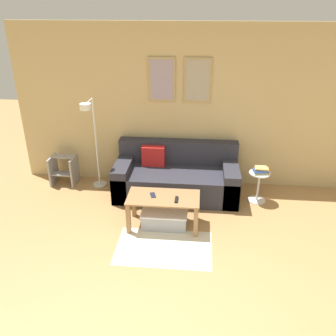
{
  "coord_description": "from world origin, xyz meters",
  "views": [
    {
      "loc": [
        0.16,
        -2.35,
        2.83
      ],
      "look_at": [
        -0.23,
        1.78,
        0.85
      ],
      "focal_mm": 38.0,
      "sensor_mm": 36.0,
      "label": 1
    }
  ],
  "objects_px": {
    "book_stack": "(261,170)",
    "cell_phone": "(153,195)",
    "couch": "(176,177)",
    "remote_control": "(176,200)",
    "side_table": "(258,184)",
    "coffee_table": "(163,203)",
    "storage_bin": "(165,218)",
    "floor_lamp": "(92,135)",
    "step_stool": "(64,169)"
  },
  "relations": [
    {
      "from": "coffee_table",
      "to": "floor_lamp",
      "type": "bearing_deg",
      "value": 142.73
    },
    {
      "from": "floor_lamp",
      "to": "side_table",
      "type": "distance_m",
      "value": 2.64
    },
    {
      "from": "book_stack",
      "to": "cell_phone",
      "type": "relative_size",
      "value": 1.69
    },
    {
      "from": "couch",
      "to": "floor_lamp",
      "type": "relative_size",
      "value": 1.28
    },
    {
      "from": "coffee_table",
      "to": "cell_phone",
      "type": "height_order",
      "value": "cell_phone"
    },
    {
      "from": "storage_bin",
      "to": "floor_lamp",
      "type": "xyz_separation_m",
      "value": [
        -1.2,
        0.89,
        0.84
      ]
    },
    {
      "from": "storage_bin",
      "to": "remote_control",
      "type": "distance_m",
      "value": 0.4
    },
    {
      "from": "cell_phone",
      "to": "coffee_table",
      "type": "bearing_deg",
      "value": -26.56
    },
    {
      "from": "book_stack",
      "to": "remote_control",
      "type": "xyz_separation_m",
      "value": [
        -1.2,
        -0.86,
        -0.06
      ]
    },
    {
      "from": "coffee_table",
      "to": "cell_phone",
      "type": "xyz_separation_m",
      "value": [
        -0.14,
        0.02,
        0.1
      ]
    },
    {
      "from": "storage_bin",
      "to": "step_stool",
      "type": "height_order",
      "value": "step_stool"
    },
    {
      "from": "storage_bin",
      "to": "cell_phone",
      "type": "height_order",
      "value": "cell_phone"
    },
    {
      "from": "step_stool",
      "to": "book_stack",
      "type": "bearing_deg",
      "value": -5.56
    },
    {
      "from": "floor_lamp",
      "to": "remote_control",
      "type": "xyz_separation_m",
      "value": [
        1.37,
        -0.98,
        -0.49
      ]
    },
    {
      "from": "remote_control",
      "to": "cell_phone",
      "type": "bearing_deg",
      "value": 163.25
    },
    {
      "from": "storage_bin",
      "to": "book_stack",
      "type": "bearing_deg",
      "value": 29.59
    },
    {
      "from": "storage_bin",
      "to": "floor_lamp",
      "type": "height_order",
      "value": "floor_lamp"
    },
    {
      "from": "side_table",
      "to": "cell_phone",
      "type": "xyz_separation_m",
      "value": [
        -1.51,
        -0.77,
        0.17
      ]
    },
    {
      "from": "floor_lamp",
      "to": "cell_phone",
      "type": "distance_m",
      "value": 1.45
    },
    {
      "from": "side_table",
      "to": "book_stack",
      "type": "bearing_deg",
      "value": -29.59
    },
    {
      "from": "side_table",
      "to": "cell_phone",
      "type": "height_order",
      "value": "side_table"
    },
    {
      "from": "storage_bin",
      "to": "floor_lamp",
      "type": "bearing_deg",
      "value": 143.58
    },
    {
      "from": "coffee_table",
      "to": "side_table",
      "type": "height_order",
      "value": "side_table"
    },
    {
      "from": "couch",
      "to": "side_table",
      "type": "height_order",
      "value": "couch"
    },
    {
      "from": "coffee_table",
      "to": "remote_control",
      "type": "xyz_separation_m",
      "value": [
        0.18,
        -0.07,
        0.1
      ]
    },
    {
      "from": "couch",
      "to": "side_table",
      "type": "xyz_separation_m",
      "value": [
        1.26,
        -0.13,
        0.01
      ]
    },
    {
      "from": "coffee_table",
      "to": "side_table",
      "type": "relative_size",
      "value": 1.99
    },
    {
      "from": "coffee_table",
      "to": "cell_phone",
      "type": "relative_size",
      "value": 6.87
    },
    {
      "from": "side_table",
      "to": "step_stool",
      "type": "relative_size",
      "value": 1.02
    },
    {
      "from": "book_stack",
      "to": "remote_control",
      "type": "distance_m",
      "value": 1.48
    },
    {
      "from": "book_stack",
      "to": "coffee_table",
      "type": "bearing_deg",
      "value": -150.13
    },
    {
      "from": "side_table",
      "to": "remote_control",
      "type": "height_order",
      "value": "side_table"
    },
    {
      "from": "couch",
      "to": "coffee_table",
      "type": "relative_size",
      "value": 1.98
    },
    {
      "from": "floor_lamp",
      "to": "step_stool",
      "type": "distance_m",
      "value": 0.95
    },
    {
      "from": "remote_control",
      "to": "storage_bin",
      "type": "bearing_deg",
      "value": 151.42
    },
    {
      "from": "step_stool",
      "to": "remote_control",
      "type": "bearing_deg",
      "value": -30.67
    },
    {
      "from": "side_table",
      "to": "cell_phone",
      "type": "bearing_deg",
      "value": -152.8
    },
    {
      "from": "cell_phone",
      "to": "step_stool",
      "type": "height_order",
      "value": "step_stool"
    },
    {
      "from": "side_table",
      "to": "remote_control",
      "type": "xyz_separation_m",
      "value": [
        -1.18,
        -0.87,
        0.18
      ]
    },
    {
      "from": "floor_lamp",
      "to": "book_stack",
      "type": "xyz_separation_m",
      "value": [
        2.57,
        -0.11,
        -0.42
      ]
    },
    {
      "from": "remote_control",
      "to": "floor_lamp",
      "type": "bearing_deg",
      "value": 144.42
    },
    {
      "from": "coffee_table",
      "to": "remote_control",
      "type": "distance_m",
      "value": 0.22
    },
    {
      "from": "cell_phone",
      "to": "floor_lamp",
      "type": "bearing_deg",
      "value": 122.88
    },
    {
      "from": "coffee_table",
      "to": "book_stack",
      "type": "height_order",
      "value": "book_stack"
    },
    {
      "from": "side_table",
      "to": "step_stool",
      "type": "height_order",
      "value": "side_table"
    },
    {
      "from": "couch",
      "to": "side_table",
      "type": "bearing_deg",
      "value": -5.84
    },
    {
      "from": "couch",
      "to": "cell_phone",
      "type": "bearing_deg",
      "value": -105.43
    },
    {
      "from": "storage_bin",
      "to": "side_table",
      "type": "height_order",
      "value": "side_table"
    },
    {
      "from": "floor_lamp",
      "to": "side_table",
      "type": "bearing_deg",
      "value": -2.39
    },
    {
      "from": "couch",
      "to": "step_stool",
      "type": "distance_m",
      "value": 1.91
    }
  ]
}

